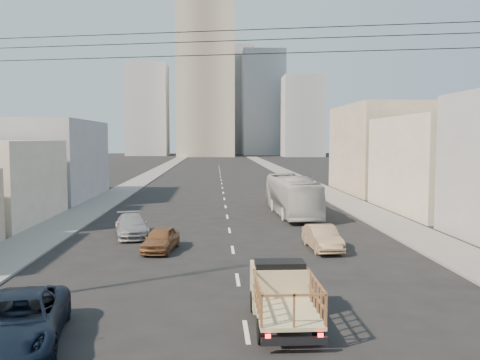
{
  "coord_description": "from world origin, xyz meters",
  "views": [
    {
      "loc": [
        -0.99,
        -13.63,
        6.1
      ],
      "look_at": [
        0.64,
        18.65,
        3.5
      ],
      "focal_mm": 38.0,
      "sensor_mm": 36.0,
      "label": 1
    }
  ],
  "objects": [
    {
      "name": "sidewalk_left",
      "position": [
        -11.75,
        70.0,
        0.06
      ],
      "size": [
        3.5,
        180.0,
        0.12
      ],
      "primitive_type": "cube",
      "color": "slate",
      "rests_on": "ground"
    },
    {
      "name": "sidewalk_right",
      "position": [
        11.75,
        70.0,
        0.06
      ],
      "size": [
        3.5,
        180.0,
        0.12
      ],
      "primitive_type": "cube",
      "color": "slate",
      "rests_on": "ground"
    },
    {
      "name": "flatbed_pickup",
      "position": [
        1.25,
        2.66,
        1.09
      ],
      "size": [
        1.95,
        4.41,
        1.9
      ],
      "color": "tan",
      "rests_on": "ground"
    },
    {
      "name": "sedan_grey",
      "position": [
        -6.21,
        18.19,
        0.68
      ],
      "size": [
        2.89,
        5.0,
        1.36
      ],
      "primitive_type": "imported",
      "rotation": [
        0.0,
        0.0,
        0.22
      ],
      "color": "gray",
      "rests_on": "ground"
    },
    {
      "name": "city_bus",
      "position": [
        5.26,
        26.79,
        1.57
      ],
      "size": [
        3.07,
        11.36,
        3.14
      ],
      "primitive_type": "imported",
      "rotation": [
        0.0,
        0.0,
        0.04
      ],
      "color": "#B8B9B5",
      "rests_on": "ground"
    },
    {
      "name": "bldg_right_mid",
      "position": [
        19.5,
        28.0,
        4.0
      ],
      "size": [
        11.0,
        14.0,
        8.0
      ],
      "primitive_type": "cube",
      "color": "#B8B094",
      "rests_on": "ground"
    },
    {
      "name": "sedan_brown",
      "position": [
        -3.94,
        13.96,
        0.65
      ],
      "size": [
        2.07,
        3.99,
        1.3
      ],
      "primitive_type": "imported",
      "rotation": [
        0.0,
        0.0,
        -0.15
      ],
      "color": "brown",
      "rests_on": "ground"
    },
    {
      "name": "high_rise_tower",
      "position": [
        -4.0,
        170.0,
        30.0
      ],
      "size": [
        20.0,
        20.0,
        60.0
      ],
      "primitive_type": "cube",
      "color": "gray",
      "rests_on": "ground"
    },
    {
      "name": "midrise_nw",
      "position": [
        -26.0,
        180.0,
        17.0
      ],
      "size": [
        15.0,
        15.0,
        34.0
      ],
      "primitive_type": "cube",
      "color": "#999CA1",
      "rests_on": "ground"
    },
    {
      "name": "overhead_wires",
      "position": [
        0.0,
        1.5,
        8.97
      ],
      "size": [
        23.01,
        5.02,
        0.72
      ],
      "color": "black",
      "rests_on": "ground"
    },
    {
      "name": "bldg_right_far",
      "position": [
        20.0,
        44.0,
        5.0
      ],
      "size": [
        12.0,
        16.0,
        10.0
      ],
      "primitive_type": "cube",
      "color": "gray",
      "rests_on": "ground"
    },
    {
      "name": "ground",
      "position": [
        0.0,
        0.0,
        0.0
      ],
      "size": [
        420.0,
        420.0,
        0.0
      ],
      "primitive_type": "plane",
      "color": "black",
      "rests_on": "ground"
    },
    {
      "name": "navy_pickup",
      "position": [
        -6.8,
        1.25,
        0.76
      ],
      "size": [
        3.41,
        5.82,
        1.52
      ],
      "primitive_type": "imported",
      "rotation": [
        0.0,
        0.0,
        0.17
      ],
      "color": "black",
      "rests_on": "ground"
    },
    {
      "name": "midrise_ne",
      "position": [
        18.0,
        185.0,
        20.0
      ],
      "size": [
        16.0,
        16.0,
        40.0
      ],
      "primitive_type": "cube",
      "color": "#999CA1",
      "rests_on": "ground"
    },
    {
      "name": "lane_dashes",
      "position": [
        0.0,
        53.0,
        0.01
      ],
      "size": [
        0.15,
        104.0,
        0.01
      ],
      "color": "silver",
      "rests_on": "ground"
    },
    {
      "name": "midrise_back",
      "position": [
        6.0,
        200.0,
        22.0
      ],
      "size": [
        18.0,
        18.0,
        44.0
      ],
      "primitive_type": "cube",
      "color": "gray",
      "rests_on": "ground"
    },
    {
      "name": "midrise_east",
      "position": [
        30.0,
        165.0,
        14.0
      ],
      "size": [
        14.0,
        14.0,
        28.0
      ],
      "primitive_type": "cube",
      "color": "#999CA1",
      "rests_on": "ground"
    },
    {
      "name": "bldg_left_far",
      "position": [
        -19.5,
        39.0,
        4.0
      ],
      "size": [
        12.0,
        16.0,
        8.0
      ],
      "primitive_type": "cube",
      "color": "gray",
      "rests_on": "ground"
    },
    {
      "name": "sedan_tan",
      "position": [
        4.95,
        13.75,
        0.67
      ],
      "size": [
        1.66,
        4.15,
        1.34
      ],
      "primitive_type": "imported",
      "rotation": [
        0.0,
        0.0,
        0.06
      ],
      "color": "#927655",
      "rests_on": "ground"
    }
  ]
}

